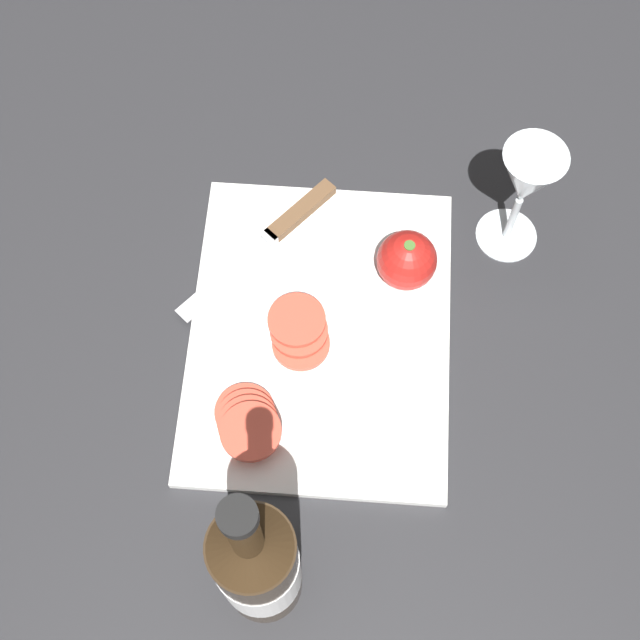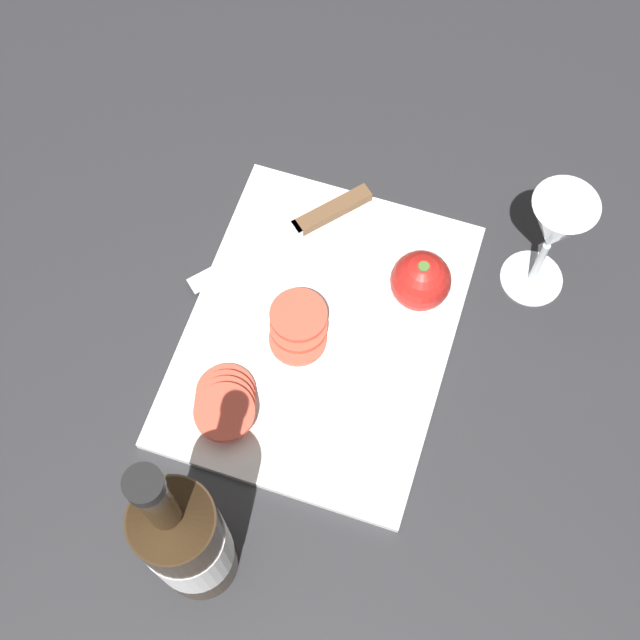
# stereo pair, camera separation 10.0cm
# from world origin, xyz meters

# --- Properties ---
(ground_plane) EXTENTS (3.00, 3.00, 0.00)m
(ground_plane) POSITION_xyz_m (0.00, 0.00, 0.00)
(ground_plane) COLOR #28282B
(cutting_board) EXTENTS (0.38, 0.30, 0.01)m
(cutting_board) POSITION_xyz_m (-0.02, 0.01, 0.01)
(cutting_board) COLOR white
(cutting_board) RESTS_ON ground_plane
(wine_bottle) EXTENTS (0.08, 0.08, 0.35)m
(wine_bottle) POSITION_xyz_m (0.27, -0.03, 0.12)
(wine_bottle) COLOR #332314
(wine_bottle) RESTS_ON ground_plane
(wine_glass) EXTENTS (0.07, 0.07, 0.17)m
(wine_glass) POSITION_xyz_m (-0.17, 0.23, 0.12)
(wine_glass) COLOR silver
(wine_glass) RESTS_ON ground_plane
(whole_tomato) EXTENTS (0.07, 0.07, 0.07)m
(whole_tomato) POSITION_xyz_m (-0.10, 0.10, 0.05)
(whole_tomato) COLOR red
(whole_tomato) RESTS_ON cutting_board
(knife) EXTENTS (0.20, 0.18, 0.01)m
(knife) POSITION_xyz_m (-0.15, -0.04, 0.02)
(knife) COLOR silver
(knife) RESTS_ON cutting_board
(tomato_slice_stack_near) EXTENTS (0.09, 0.07, 0.02)m
(tomato_slice_stack_near) POSITION_xyz_m (-0.01, -0.01, 0.02)
(tomato_slice_stack_near) COLOR #DB4C38
(tomato_slice_stack_near) RESTS_ON cutting_board
(tomato_slice_stack_far) EXTENTS (0.10, 0.08, 0.03)m
(tomato_slice_stack_far) POSITION_xyz_m (0.10, -0.06, 0.03)
(tomato_slice_stack_far) COLOR #DB4C38
(tomato_slice_stack_far) RESTS_ON cutting_board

